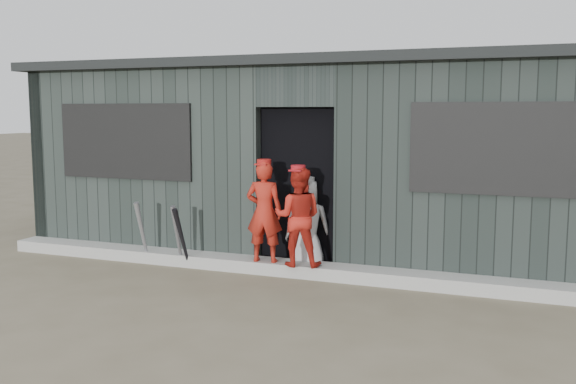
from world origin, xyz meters
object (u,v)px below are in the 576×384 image
at_px(bat_right, 182,238).
at_px(player_red_right, 298,217).
at_px(bat_mid, 178,236).
at_px(player_red_left, 264,212).
at_px(bat_left, 142,232).
at_px(player_grey_back, 307,225).
at_px(dugout, 331,158).

xyz_separation_m(bat_right, player_red_right, (1.48, 0.13, 0.34)).
xyz_separation_m(bat_mid, player_red_left, (1.13, 0.12, 0.36)).
bearing_deg(bat_right, player_red_left, 10.13).
relative_size(bat_mid, bat_right, 1.00).
height_order(bat_left, player_grey_back, player_grey_back).
bearing_deg(player_red_left, player_grey_back, -151.89).
relative_size(bat_mid, player_red_left, 0.67).
bearing_deg(player_red_left, bat_right, 2.31).
relative_size(bat_mid, player_red_right, 0.70).
height_order(player_red_left, player_grey_back, player_red_left).
height_order(bat_left, dugout, dugout).
distance_m(bat_left, player_red_left, 1.70).
distance_m(bat_left, bat_right, 0.64).
bearing_deg(player_red_left, bat_mid, -1.67).
xyz_separation_m(bat_mid, player_grey_back, (1.56, 0.44, 0.17)).
distance_m(bat_right, player_grey_back, 1.56).
bearing_deg(bat_right, dugout, 56.10).
distance_m(bat_mid, player_red_left, 1.19).
bearing_deg(player_grey_back, bat_right, 3.09).
xyz_separation_m(bat_right, player_grey_back, (1.46, 0.50, 0.17)).
bearing_deg(dugout, bat_left, -136.18).
relative_size(bat_right, player_red_left, 0.67).
distance_m(bat_mid, player_red_right, 1.61).
relative_size(bat_left, player_grey_back, 0.73).
xyz_separation_m(player_grey_back, dugout, (-0.16, 1.45, 0.72)).
bearing_deg(player_red_right, bat_right, -6.23).
height_order(bat_right, dugout, dugout).
distance_m(bat_left, player_red_right, 2.13).
xyz_separation_m(player_red_left, player_red_right, (0.45, -0.06, -0.03)).
bearing_deg(bat_left, player_grey_back, 11.16).
bearing_deg(dugout, bat_mid, -126.72).
distance_m(player_red_left, player_red_right, 0.45).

